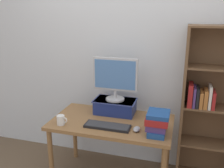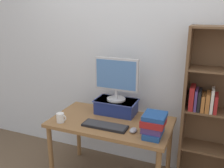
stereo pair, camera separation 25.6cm
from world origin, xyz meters
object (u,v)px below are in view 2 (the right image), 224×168
riser_box (116,106)px  computer_monitor (116,77)px  desk (111,128)px  keyboard (105,126)px  coffee_mug (61,118)px  bookshelf_unit (216,110)px  computer_mouse (133,130)px  book_stack (154,125)px

riser_box → computer_monitor: 0.33m
desk → keyboard: 0.18m
riser_box → coffee_mug: bearing=-135.5°
bookshelf_unit → computer_mouse: bearing=-144.9°
riser_box → computer_monitor: size_ratio=0.95×
riser_box → book_stack: bearing=-34.9°
bookshelf_unit → coffee_mug: 1.57m
book_stack → coffee_mug: bearing=-174.9°
bookshelf_unit → book_stack: (-0.52, -0.49, -0.03)m
riser_box → book_stack: size_ratio=1.73×
book_stack → desk: bearing=163.0°
book_stack → computer_mouse: bearing=-178.9°
desk → computer_mouse: 0.34m
book_stack → coffee_mug: size_ratio=2.43×
keyboard → coffee_mug: size_ratio=4.14×
bookshelf_unit → keyboard: bearing=-153.3°
computer_mouse → coffee_mug: 0.76m
computer_monitor → book_stack: 0.68m
bookshelf_unit → computer_mouse: 0.87m
desk → coffee_mug: coffee_mug is taller
bookshelf_unit → riser_box: 1.03m
desk → computer_mouse: (0.29, -0.15, 0.10)m
riser_box → bookshelf_unit: bearing=8.0°
computer_mouse → book_stack: book_stack is taller
riser_box → keyboard: riser_box is taller
riser_box → computer_mouse: (0.31, -0.35, -0.07)m
bookshelf_unit → keyboard: 1.13m
coffee_mug → book_stack: bearing=5.1°
keyboard → bookshelf_unit: bearing=26.7°
bookshelf_unit → riser_box: size_ratio=3.66×
riser_box → computer_mouse: size_ratio=4.41×
desk → coffee_mug: bearing=-153.6°
computer_mouse → coffee_mug: coffee_mug is taller
desk → computer_monitor: size_ratio=2.56×
computer_monitor → book_stack: computer_monitor is taller
computer_monitor → coffee_mug: computer_monitor is taller
computer_mouse → book_stack: (0.19, 0.00, 0.09)m
coffee_mug → computer_mouse: bearing=6.1°
computer_mouse → bookshelf_unit: bearing=35.1°
computer_monitor → coffee_mug: size_ratio=4.44×
riser_box → computer_mouse: riser_box is taller
bookshelf_unit → desk: bearing=-160.8°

